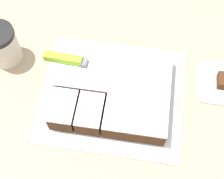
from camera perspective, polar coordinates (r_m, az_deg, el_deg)
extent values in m
plane|color=#9E9384|center=(1.77, 1.21, -13.87)|extent=(8.00, 8.00, 0.00)
cube|color=tan|center=(1.33, 1.58, -8.98)|extent=(1.40, 1.10, 0.91)
cube|color=white|center=(0.90, 0.00, -1.05)|extent=(0.40, 0.35, 0.01)
cube|color=#472814|center=(0.90, 0.51, 2.82)|extent=(0.32, 0.16, 0.06)
cube|color=white|center=(0.87, 0.52, 3.90)|extent=(0.32, 0.16, 0.01)
cube|color=#472814|center=(0.83, 4.29, -5.51)|extent=(0.17, 0.11, 0.06)
cube|color=white|center=(0.81, 4.44, -4.64)|extent=(0.17, 0.11, 0.01)
cube|color=#472814|center=(0.85, -8.77, -3.82)|extent=(0.07, 0.10, 0.06)
cube|color=white|center=(0.82, -9.07, -2.91)|extent=(0.07, 0.10, 0.01)
cube|color=#472814|center=(0.84, -4.00, -4.53)|extent=(0.07, 0.10, 0.06)
cube|color=white|center=(0.81, -4.14, -3.63)|extent=(0.07, 0.10, 0.01)
cube|color=silver|center=(0.86, 0.45, 3.82)|extent=(0.18, 0.03, 0.00)
cube|color=slate|center=(0.87, -5.08, 4.92)|extent=(0.02, 0.03, 0.02)
cube|color=#8CCC26|center=(0.88, -8.92, 5.61)|extent=(0.11, 0.03, 0.02)
cylinder|color=beige|center=(0.98, -19.37, 7.38)|extent=(0.10, 0.10, 0.10)
cube|color=white|center=(0.97, 19.84, 1.02)|extent=(0.15, 0.15, 0.01)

